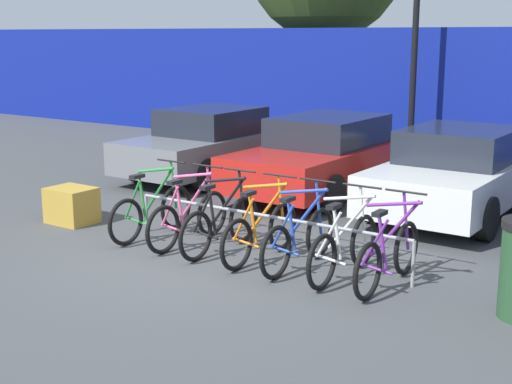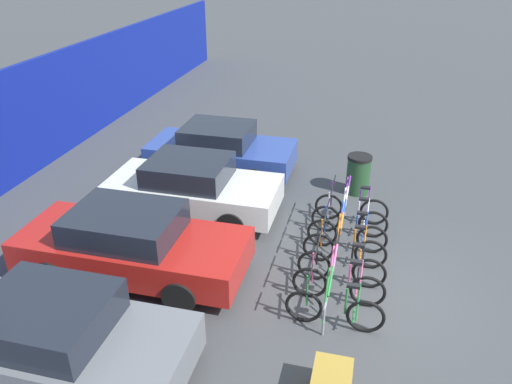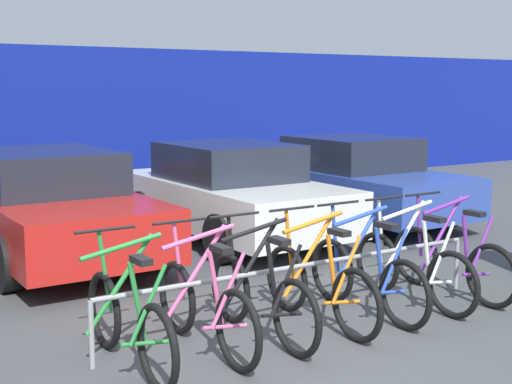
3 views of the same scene
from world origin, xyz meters
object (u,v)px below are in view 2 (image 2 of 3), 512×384
Objects in this scene: bike_rack at (337,245)px; car_red at (131,243)px; bicycle_black at (341,267)px; bicycle_blue at (347,234)px; bicycle_white at (349,220)px; car_blue at (221,150)px; car_grey at (55,339)px; bicycle_purple at (351,208)px; car_white at (193,187)px; trash_bin at (358,174)px; bicycle_pink at (338,285)px; bicycle_orange at (344,249)px; bicycle_green at (334,309)px.

car_red is at bearing 107.74° from bike_rack.
bicycle_black is 1.22m from bicycle_blue.
bicycle_blue is 0.63m from bicycle_white.
car_blue is (3.09, 3.79, 0.31)m from bicycle_blue.
car_grey is (-3.89, 3.79, 0.20)m from bike_rack.
car_white reaches higher than bicycle_purple.
bicycle_blue and bicycle_white have the same top height.
bike_rack is at bearing 176.78° from trash_bin.
bicycle_orange is (1.21, 0.00, 0.00)m from bicycle_pink.
bicycle_blue is at bearing -129.19° from car_blue.
car_white reaches higher than bicycle_orange.
bicycle_pink is at bearing 1.40° from bicycle_green.
bike_rack is at bearing 177.57° from bicycle_purple.
car_white is (1.33, 3.57, 0.20)m from bike_rack.
bicycle_orange and bicycle_white have the same top height.
bicycle_purple is 5.07m from car_red.
bicycle_green is at bearing -130.31° from car_white.
bike_rack is 4.08× the size of trash_bin.
car_grey is 3.92× the size of trash_bin.
bicycle_black and bicycle_purple have the same top height.
bike_rack is 2.46× the size of bicycle_pink.
bicycle_black is at bearing 177.92° from bicycle_blue.
car_red is (-0.65, 4.03, 0.31)m from bicycle_black.
car_blue is at bearing 47.65° from bicycle_orange.
car_white is at bearing 64.49° from bicycle_black.
bicycle_blue is 1.66× the size of trash_bin.
bicycle_blue is 1.00× the size of bicycle_white.
bicycle_blue is at bearing 1.68° from bicycle_orange.
bicycle_blue is at bearing -41.09° from car_grey.
car_grey reaches higher than bicycle_orange.
bicycle_white is at bearing -58.18° from car_red.
bicycle_pink is at bearing 179.46° from trash_bin.
bicycle_purple is at bearing -3.44° from bicycle_white.
car_red reaches higher than bicycle_white.
bicycle_green is 1.00× the size of bicycle_black.
bicycle_pink reaches higher than trash_bin.
car_grey is at bearing 136.83° from bicycle_blue.
car_white is (2.57, -0.30, -0.00)m from car_red.
bike_rack is 1.04× the size of car_grey.
bicycle_orange is at bearing 179.27° from trash_bin.
bicycle_green and bicycle_white have the same top height.
car_red reaches higher than bicycle_orange.
car_red reaches higher than bicycle_blue.
car_white is 1.01× the size of car_blue.
bicycle_blue is at bearing -65.05° from car_red.
bicycle_orange is 1.00× the size of bicycle_white.
bicycle_pink is at bearing -123.62° from car_white.
bicycle_green is 0.43× the size of car_blue.
car_grey is (-3.30, 3.94, 0.31)m from bicycle_black.
bicycle_orange is 0.42× the size of car_white.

